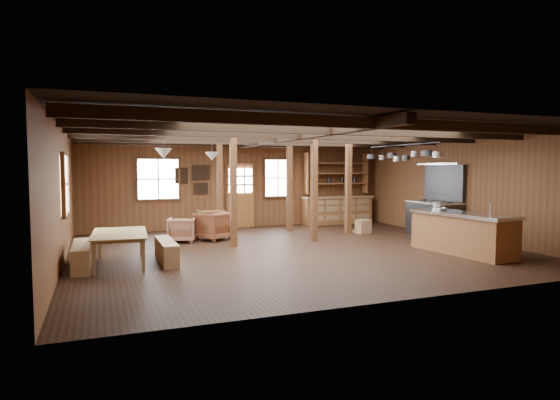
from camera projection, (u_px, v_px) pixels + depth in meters
The scene contains 22 objects.
room at pixel (294, 191), 11.03m from camera, with size 10.04×9.04×2.84m.
ceiling_joists at pixel (291, 137), 11.11m from camera, with size 9.80×8.82×0.18m.
timber_posts at pixel (282, 187), 13.15m from camera, with size 3.95×2.35×2.80m.
back_door at pixel (241, 200), 15.20m from camera, with size 1.02×0.08×2.15m.
window_back_left at pixel (158, 179), 14.22m from camera, with size 1.32×0.06×1.32m.
window_back_right at pixel (278, 178), 15.63m from camera, with size 1.02×0.06×1.32m.
window_left at pixel (65, 185), 9.69m from camera, with size 0.14×1.24×1.32m.
notice_boards at pixel (194, 178), 14.61m from camera, with size 1.08×0.03×0.90m.
back_counter at pixel (337, 206), 16.22m from camera, with size 2.55×0.60×2.45m.
pendant_lamps at pixel (190, 155), 11.09m from camera, with size 1.86×2.36×0.66m.
pot_rack at pixel (403, 155), 12.39m from camera, with size 0.43×3.00×0.45m.
kitchen_island at pixel (462, 233), 10.59m from camera, with size 1.12×2.57×1.20m.
step_stool at pixel (363, 226), 13.87m from camera, with size 0.46×0.33×0.41m, color olive.
commercial_range at pixel (436, 213), 13.31m from camera, with size 0.86×1.68×2.08m.
dining_table at pixel (122, 249), 9.36m from camera, with size 1.86×1.04×0.66m, color olive.
bench_wall at pixel (81, 256), 9.09m from camera, with size 0.32×1.72×0.47m, color olive.
bench_aisle at pixel (166, 251), 9.68m from camera, with size 0.31×1.63×0.45m, color olive.
armchair_a at pixel (213, 226), 12.61m from camera, with size 0.81×0.83×0.76m, color brown.
armchair_b at pixel (211, 221), 13.86m from camera, with size 0.77×0.79×0.72m, color brown.
armchair_c at pixel (182, 230), 12.27m from camera, with size 0.69×0.71×0.64m, color #8D5A40.
counter_pot at pixel (438, 205), 11.54m from camera, with size 0.28×0.28×0.17m, color silver.
bowl at pixel (441, 209), 10.99m from camera, with size 0.28×0.28×0.07m, color silver.
Camera 1 is at (-4.31, -10.15, 1.96)m, focal length 30.00 mm.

